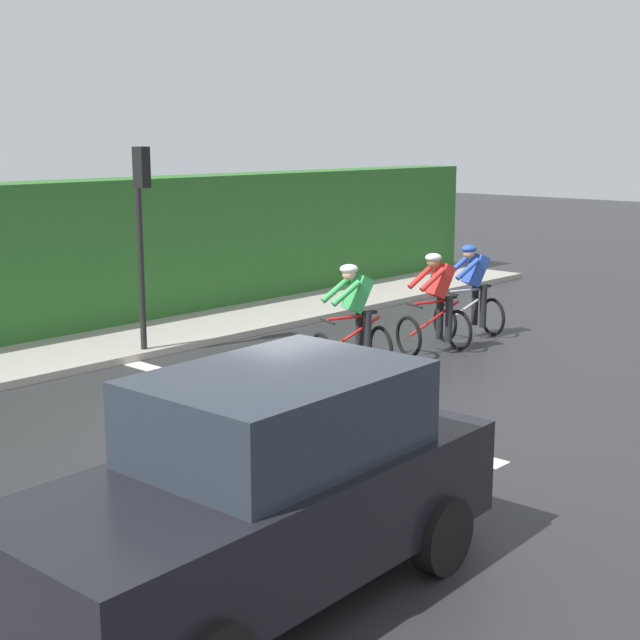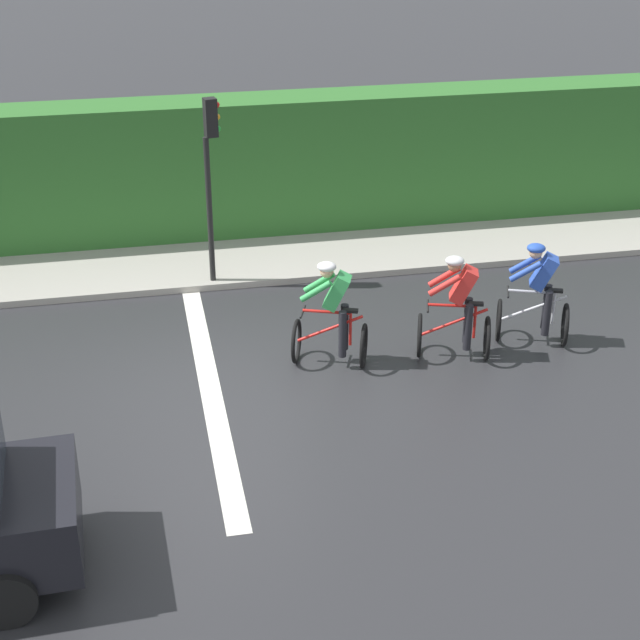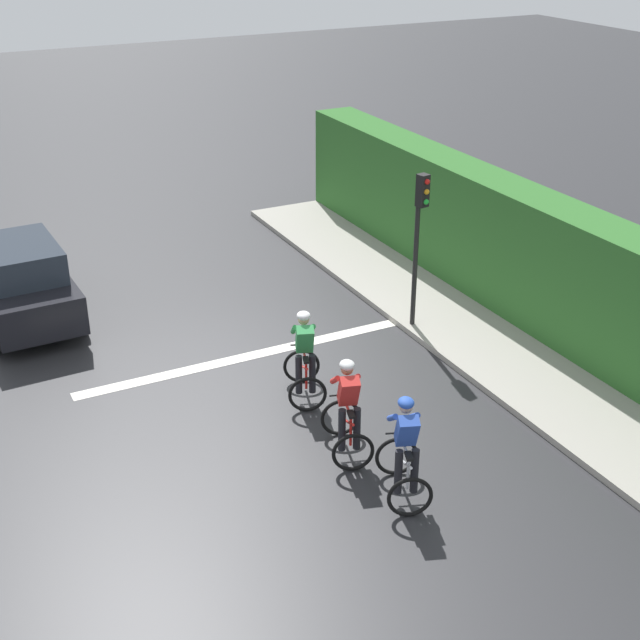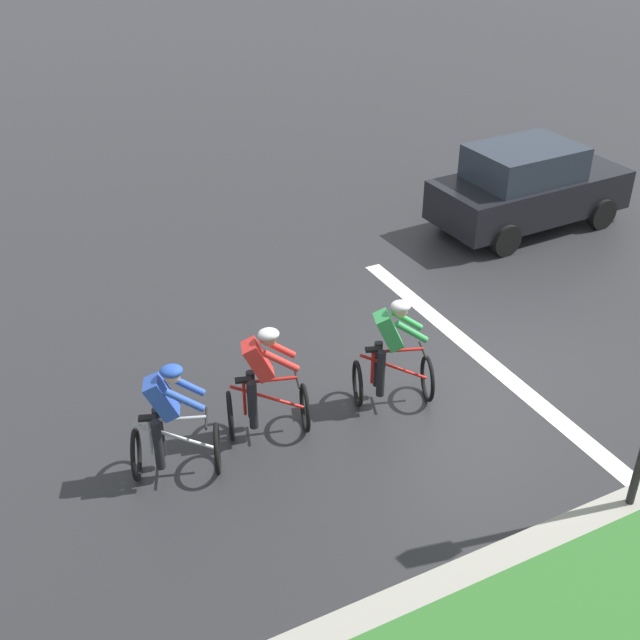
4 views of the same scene
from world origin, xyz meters
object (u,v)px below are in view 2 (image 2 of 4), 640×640
cyclist_mid (333,316)px  traffic_light_near_crossing (211,165)px  cyclist_lead (537,296)px  cyclist_second (458,310)px

cyclist_mid → traffic_light_near_crossing: traffic_light_near_crossing is taller
cyclist_lead → cyclist_mid: bearing=-88.9°
cyclist_lead → cyclist_second: same height
cyclist_second → cyclist_lead: bearing=99.2°
cyclist_mid → traffic_light_near_crossing: (-3.21, -1.41, 1.43)m
cyclist_second → cyclist_mid: same height
cyclist_lead → traffic_light_near_crossing: size_ratio=0.50×
traffic_light_near_crossing → cyclist_mid: bearing=23.8°
cyclist_lead → cyclist_mid: (0.06, -3.25, 0.00)m
cyclist_lead → cyclist_second: size_ratio=1.00×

